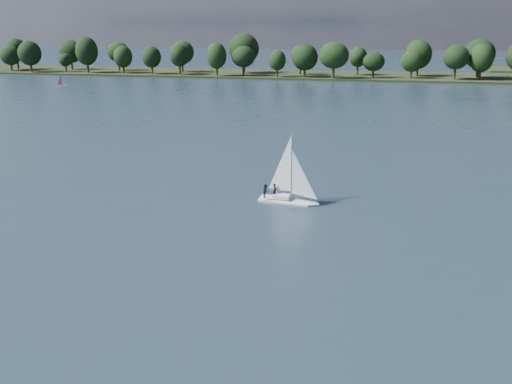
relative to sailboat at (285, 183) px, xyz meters
The scene contains 5 objects.
ground 61.64m from the sailboat, 82.40° to the left, with size 700.00×700.00×0.00m, color #233342.
far_shore 173.26m from the sailboat, 87.30° to the left, with size 660.00×40.00×1.50m, color black.
sailboat is the anchor object (origin of this frame).
dinghy_pink 149.48m from the sailboat, 130.29° to the left, with size 3.06×2.79×4.77m.
treeline 169.01m from the sailboat, 91.26° to the left, with size 562.50×74.34×18.61m.
Camera 1 is at (2.41, -27.72, 21.55)m, focal length 40.00 mm.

